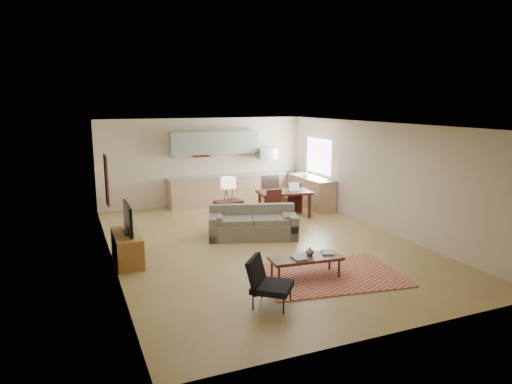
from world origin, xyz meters
name	(u,v)px	position (x,y,z in m)	size (l,w,h in m)	color
room	(261,186)	(0.00, 0.00, 1.35)	(9.00, 9.00, 9.00)	olive
kitchen_counter_back	(235,189)	(0.90, 4.18, 0.46)	(4.26, 0.64, 0.92)	tan
kitchen_counter_right	(309,191)	(2.93, 3.00, 0.46)	(0.64, 2.26, 0.92)	tan
kitchen_range	(267,187)	(2.00, 4.18, 0.45)	(0.62, 0.62, 0.90)	#A5A8AD
kitchen_microwave	(266,153)	(2.00, 4.20, 1.55)	(0.62, 0.40, 0.35)	#A5A8AD
upper_cabinets	(215,143)	(0.30, 4.33, 1.95)	(2.80, 0.34, 0.70)	gray
window_right	(319,156)	(3.23, 3.00, 1.55)	(0.02, 1.40, 1.05)	white
wall_art_left	(107,180)	(-3.21, 0.90, 1.55)	(0.06, 0.42, 1.10)	olive
triptych	(201,149)	(-0.10, 4.47, 1.75)	(1.70, 0.04, 0.50)	beige
rug	(330,275)	(0.41, -2.30, 0.01)	(2.59, 1.79, 0.02)	maroon
sofa	(253,222)	(0.00, 0.49, 0.38)	(2.16, 0.94, 0.75)	#635B4D
coffee_table	(305,267)	(-0.06, -2.20, 0.20)	(1.35, 0.53, 0.41)	#45251A
book_a	(293,258)	(-0.33, -2.22, 0.42)	(0.24, 0.32, 0.03)	maroon
book_b	(322,252)	(0.32, -2.12, 0.41)	(0.32, 0.36, 0.02)	navy
vase	(310,251)	(0.05, -2.15, 0.48)	(0.17, 0.17, 0.17)	black
armchair	(272,282)	(-1.12, -3.04, 0.39)	(0.69, 0.69, 0.78)	black
tv_credenza	(127,248)	(-2.98, -0.07, 0.30)	(0.50, 1.30, 0.60)	brown
tv	(128,219)	(-2.93, -0.07, 0.90)	(0.10, 1.00, 0.60)	black
console_table	(229,215)	(-0.31, 1.34, 0.38)	(0.65, 0.44, 0.76)	#3B1711
table_lamp	(228,189)	(-0.31, 1.34, 1.07)	(0.37, 0.37, 0.61)	beige
dining_table	(284,204)	(1.57, 2.00, 0.37)	(1.46, 0.84, 0.74)	#3B1711
dining_chair_near	(276,207)	(1.06, 1.43, 0.45)	(0.43, 0.45, 0.89)	#3B1711
dining_chair_far	(291,196)	(2.09, 2.58, 0.44)	(0.42, 0.44, 0.88)	#3B1711
laptop	(295,187)	(1.86, 1.91, 0.86)	(0.31, 0.23, 0.23)	#A5A8AD
soap_bottle	(306,174)	(2.83, 3.02, 1.02)	(0.10, 0.10, 0.19)	beige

